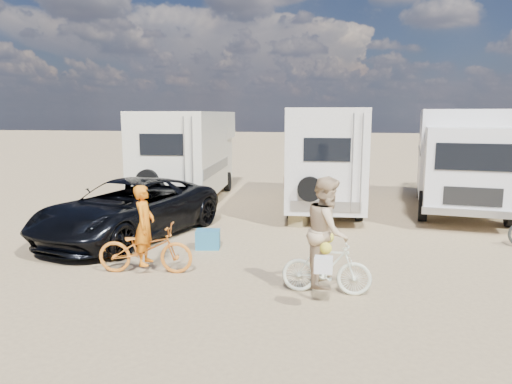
% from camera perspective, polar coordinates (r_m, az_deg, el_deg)
% --- Properties ---
extents(ground, '(140.00, 140.00, 0.00)m').
position_cam_1_polar(ground, '(9.30, 6.14, -10.11)').
color(ground, tan).
rests_on(ground, ground).
extents(rv_main, '(2.62, 6.84, 3.26)m').
position_cam_1_polar(rv_main, '(15.90, 8.34, 4.04)').
color(rv_main, white).
rests_on(rv_main, ground).
extents(rv_left, '(2.96, 6.73, 3.17)m').
position_cam_1_polar(rv_left, '(17.27, -8.10, 4.32)').
color(rv_left, white).
rests_on(rv_left, ground).
extents(box_truck, '(3.36, 6.87, 3.24)m').
position_cam_1_polar(box_truck, '(16.45, 23.62, 3.48)').
color(box_truck, silver).
rests_on(box_truck, ground).
extents(dark_suv, '(3.75, 5.74, 1.47)m').
position_cam_1_polar(dark_suv, '(12.31, -15.13, -1.99)').
color(dark_suv, black).
rests_on(dark_suv, ground).
extents(bike_man, '(1.93, 0.91, 0.98)m').
position_cam_1_polar(bike_man, '(9.57, -13.23, -6.68)').
color(bike_man, orange).
rests_on(bike_man, ground).
extents(bike_woman, '(1.56, 0.47, 0.93)m').
position_cam_1_polar(bike_woman, '(8.36, 8.52, -9.07)').
color(bike_woman, silver).
rests_on(bike_woman, ground).
extents(rider_man, '(0.45, 0.62, 1.57)m').
position_cam_1_polar(rider_man, '(9.49, -13.30, -4.96)').
color(rider_man, orange).
rests_on(rider_man, ground).
extents(rider_woman, '(0.73, 0.93, 1.89)m').
position_cam_1_polar(rider_woman, '(8.22, 8.60, -5.92)').
color(rider_woman, tan).
rests_on(rider_woman, ground).
extents(cooler, '(0.61, 0.49, 0.44)m').
position_cam_1_polar(cooler, '(11.07, -5.84, -5.71)').
color(cooler, teal).
rests_on(cooler, ground).
extents(crate, '(0.52, 0.52, 0.34)m').
position_cam_1_polar(crate, '(13.26, 5.08, -3.37)').
color(crate, '#938253').
rests_on(crate, ground).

